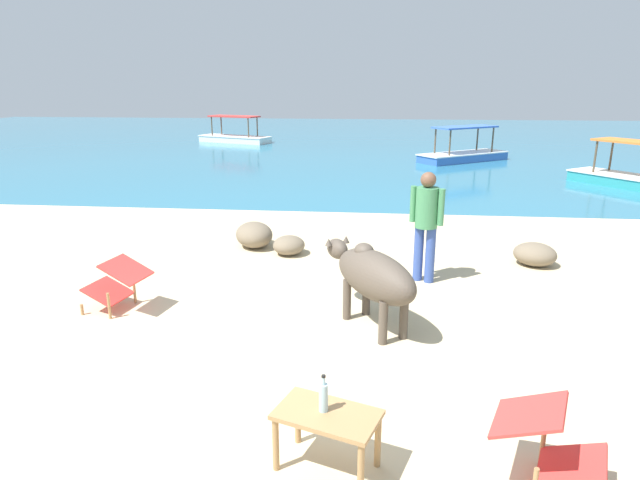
% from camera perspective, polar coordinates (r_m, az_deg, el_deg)
% --- Properties ---
extents(sand_beach, '(18.00, 14.00, 0.04)m').
position_cam_1_polar(sand_beach, '(5.75, -6.81, -13.42)').
color(sand_beach, '#CCB78E').
rests_on(sand_beach, ground).
extents(water_surface, '(60.00, 36.00, 0.03)m').
position_cam_1_polar(water_surface, '(27.04, 3.38, 10.18)').
color(water_surface, teal).
rests_on(water_surface, ground).
extents(cow, '(1.30, 1.64, 0.99)m').
position_cam_1_polar(cow, '(6.36, 5.59, -3.70)').
color(cow, '#4C4238').
rests_on(cow, sand_beach).
extents(low_bench_table, '(0.86, 0.67, 0.48)m').
position_cam_1_polar(low_bench_table, '(4.23, 0.76, -18.67)').
color(low_bench_table, '#A37A4C').
rests_on(low_bench_table, sand_beach).
extents(bottle, '(0.07, 0.07, 0.30)m').
position_cam_1_polar(bottle, '(4.14, 0.37, -16.20)').
color(bottle, '#A3C6D1').
rests_on(bottle, low_bench_table).
extents(deck_chair_near, '(0.91, 0.78, 0.68)m').
position_cam_1_polar(deck_chair_near, '(4.36, 23.09, -19.11)').
color(deck_chair_near, '#A37A4C').
rests_on(deck_chair_near, sand_beach).
extents(deck_chair_far, '(0.85, 0.67, 0.68)m').
position_cam_1_polar(deck_chair_far, '(7.34, -20.63, -4.17)').
color(deck_chair_far, '#A37A4C').
rests_on(deck_chair_far, sand_beach).
extents(person_standing, '(0.47, 0.32, 1.62)m').
position_cam_1_polar(person_standing, '(7.88, 11.15, 2.23)').
color(person_standing, '#334C99').
rests_on(person_standing, sand_beach).
extents(shore_rock_large, '(0.91, 1.00, 0.44)m').
position_cam_1_polar(shore_rock_large, '(9.66, -6.95, 0.56)').
color(shore_rock_large, '#756651').
rests_on(shore_rock_large, sand_beach).
extents(shore_rock_medium, '(0.75, 0.75, 0.32)m').
position_cam_1_polar(shore_rock_medium, '(9.19, -3.30, -0.55)').
color(shore_rock_medium, '#756651').
rests_on(shore_rock_medium, sand_beach).
extents(shore_rock_small, '(0.88, 0.85, 0.36)m').
position_cam_1_polar(shore_rock_small, '(9.29, 21.73, -1.40)').
color(shore_rock_small, '#756651').
rests_on(shore_rock_small, sand_beach).
extents(boat_teal, '(3.10, 3.65, 1.29)m').
position_cam_1_polar(boat_teal, '(17.61, 30.45, 5.66)').
color(boat_teal, teal).
rests_on(boat_teal, water_surface).
extents(boat_white, '(3.84, 2.39, 1.29)m').
position_cam_1_polar(boat_white, '(27.45, -8.98, 10.71)').
color(boat_white, white).
rests_on(boat_white, water_surface).
extents(boat_blue, '(3.65, 3.10, 1.29)m').
position_cam_1_polar(boat_blue, '(21.20, 14.88, 8.78)').
color(boat_blue, '#3866B7').
rests_on(boat_blue, water_surface).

